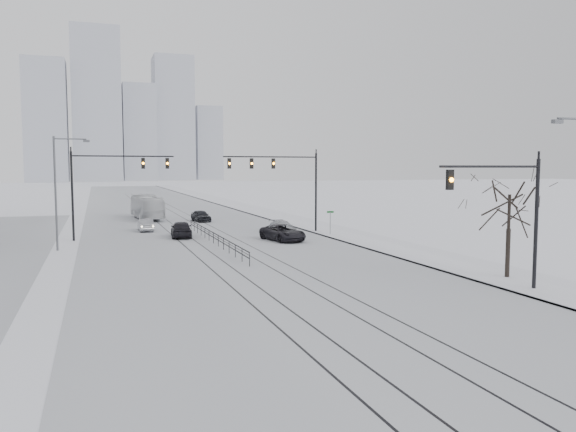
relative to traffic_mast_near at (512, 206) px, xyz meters
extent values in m
plane|color=white|center=(-10.79, -6.00, -4.56)|extent=(500.00, 500.00, 0.00)
cube|color=silver|center=(-10.79, 54.00, -4.55)|extent=(22.00, 260.00, 0.02)
cube|color=white|center=(2.71, 54.00, -4.48)|extent=(5.00, 260.00, 0.16)
cube|color=gray|center=(0.26, 54.00, -4.50)|extent=(0.10, 260.00, 0.12)
cube|color=black|center=(-13.39, 34.00, -4.54)|extent=(0.10, 180.00, 0.01)
cube|color=black|center=(-11.99, 34.00, -4.54)|extent=(0.10, 180.00, 0.01)
cube|color=black|center=(-9.59, 34.00, -4.54)|extent=(0.10, 180.00, 0.01)
cube|color=black|center=(-8.19, 34.00, -4.54)|extent=(0.10, 180.00, 0.01)
cube|color=#ABAFBB|center=(-40.79, 254.00, 22.94)|extent=(18.00, 18.00, 55.00)
cube|color=#ABAFBB|center=(-18.79, 262.00, 31.44)|extent=(22.00, 22.00, 72.00)
cube|color=#ABAFBB|center=(1.21, 270.00, 19.44)|extent=(16.00, 16.00, 48.00)
cube|color=#ABAFBB|center=(19.21, 278.00, 27.44)|extent=(20.00, 20.00, 64.00)
cube|color=#ABAFBB|center=(39.21, 286.00, 15.44)|extent=(14.00, 14.00, 40.00)
cylinder|color=black|center=(1.61, 0.00, -1.06)|extent=(0.20, 0.20, 7.00)
cylinder|color=black|center=(-1.39, 0.00, 2.04)|extent=(6.00, 0.12, 0.12)
cube|color=black|center=(-3.79, 0.00, 1.39)|extent=(0.32, 0.24, 1.00)
sphere|color=orange|center=(-3.79, -0.14, 1.39)|extent=(0.22, 0.22, 0.22)
cylinder|color=black|center=(0.71, 29.00, -0.56)|extent=(0.20, 0.20, 8.00)
cylinder|color=black|center=(-4.04, 29.00, 3.04)|extent=(9.50, 0.12, 0.12)
cube|color=black|center=(-8.19, 29.00, 2.39)|extent=(0.32, 0.24, 1.00)
sphere|color=orange|center=(-8.19, 28.86, 2.39)|extent=(0.22, 0.22, 0.22)
cube|color=black|center=(-5.99, 29.00, 2.39)|extent=(0.32, 0.24, 1.00)
sphere|color=orange|center=(-5.99, 28.86, 2.39)|extent=(0.22, 0.22, 0.22)
cube|color=black|center=(-3.79, 29.00, 2.39)|extent=(0.32, 0.24, 1.00)
sphere|color=orange|center=(-3.79, 28.86, 2.39)|extent=(0.22, 0.22, 0.22)
cylinder|color=black|center=(-22.29, 30.00, -0.56)|extent=(0.20, 0.20, 8.00)
cylinder|color=black|center=(-17.79, 30.00, 3.04)|extent=(9.00, 0.12, 0.12)
cube|color=black|center=(-13.89, 30.00, 2.39)|extent=(0.32, 0.24, 1.00)
sphere|color=orange|center=(-13.89, 29.86, 2.39)|extent=(0.22, 0.22, 0.22)
cube|color=black|center=(-16.09, 30.00, 2.39)|extent=(0.32, 0.24, 1.00)
sphere|color=orange|center=(-16.09, 29.86, 2.39)|extent=(0.22, 0.22, 0.22)
cube|color=#595B60|center=(-0.19, -3.00, 4.09)|extent=(0.50, 0.25, 0.18)
cylinder|color=#595B60|center=(-23.29, 24.00, -0.06)|extent=(0.16, 0.16, 9.00)
cylinder|color=#595B60|center=(-22.09, 24.00, 4.24)|extent=(2.40, 0.10, 0.10)
cube|color=#595B60|center=(-20.89, 24.00, 4.09)|extent=(0.50, 0.25, 0.18)
cylinder|color=black|center=(2.41, 3.00, -3.06)|extent=(0.26, 0.26, 3.00)
cylinder|color=black|center=(2.41, 3.00, -0.81)|extent=(0.18, 0.18, 2.50)
cube|color=black|center=(-10.79, 24.00, -3.61)|extent=(0.06, 24.00, 0.06)
cube|color=black|center=(-10.79, 24.00, -4.01)|extent=(0.06, 24.00, 0.06)
cylinder|color=#595B60|center=(1.01, 26.00, -3.36)|extent=(0.06, 0.06, 2.40)
cube|color=#0C4C19|center=(1.01, 26.00, -2.26)|extent=(0.70, 0.04, 0.18)
imported|color=black|center=(-12.79, 29.26, -3.78)|extent=(2.30, 4.78, 1.57)
imported|color=#9B9DA2|center=(-15.53, 35.71, -3.92)|extent=(1.40, 3.89, 1.28)
imported|color=black|center=(-4.52, 23.86, -3.84)|extent=(3.40, 5.58, 1.45)
imported|color=#B1B5B9|center=(-2.93, 28.73, -3.92)|extent=(1.85, 4.43, 1.28)
imported|color=black|center=(-8.27, 44.20, -3.87)|extent=(2.15, 4.26, 1.39)
imported|color=silver|center=(-14.18, 49.84, -3.05)|extent=(3.44, 11.02, 3.02)
camera|label=1|loc=(-20.28, -23.53, 1.97)|focal=35.00mm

